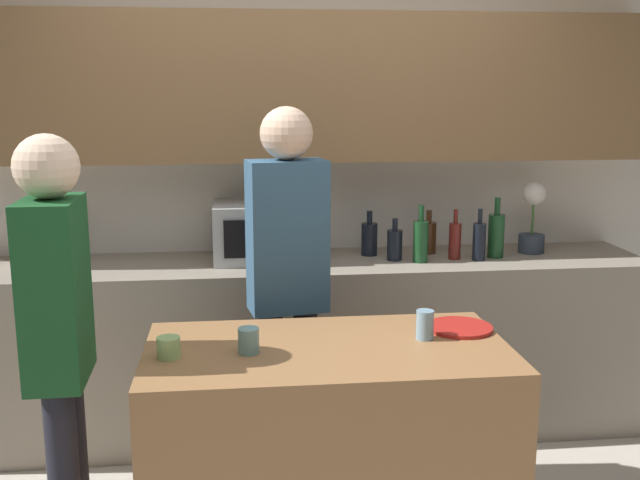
# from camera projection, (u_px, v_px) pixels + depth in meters

# --- Properties ---
(back_wall) EXTENTS (6.40, 0.40, 2.70)m
(back_wall) POSITION_uv_depth(u_px,v_px,m) (300.00, 142.00, 4.04)
(back_wall) COLOR silver
(back_wall) RESTS_ON ground_plane
(back_counter) EXTENTS (3.60, 0.62, 0.94)m
(back_counter) POSITION_uv_depth(u_px,v_px,m) (305.00, 347.00, 3.99)
(back_counter) COLOR gray
(back_counter) RESTS_ON ground_plane
(kitchen_island) EXTENTS (1.34, 0.71, 0.89)m
(kitchen_island) POSITION_uv_depth(u_px,v_px,m) (327.00, 457.00, 2.85)
(kitchen_island) COLOR #996B42
(kitchen_island) RESTS_ON ground_plane
(microwave) EXTENTS (0.52, 0.39, 0.30)m
(microwave) POSITION_uv_depth(u_px,v_px,m) (264.00, 231.00, 3.91)
(microwave) COLOR #B7BABC
(microwave) RESTS_ON back_counter
(toaster) EXTENTS (0.26, 0.16, 0.18)m
(toaster) POSITION_uv_depth(u_px,v_px,m) (42.00, 248.00, 3.80)
(toaster) COLOR silver
(toaster) RESTS_ON back_counter
(potted_plant) EXTENTS (0.14, 0.14, 0.40)m
(potted_plant) POSITION_uv_depth(u_px,v_px,m) (533.00, 217.00, 4.06)
(potted_plant) COLOR #333D4C
(potted_plant) RESTS_ON back_counter
(bottle_0) EXTENTS (0.09, 0.09, 0.24)m
(bottle_0) POSITION_uv_depth(u_px,v_px,m) (369.00, 238.00, 4.02)
(bottle_0) COLOR black
(bottle_0) RESTS_ON back_counter
(bottle_1) EXTENTS (0.08, 0.08, 0.22)m
(bottle_1) POSITION_uv_depth(u_px,v_px,m) (395.00, 244.00, 3.91)
(bottle_1) COLOR black
(bottle_1) RESTS_ON back_counter
(bottle_2) EXTENTS (0.08, 0.08, 0.30)m
(bottle_2) POSITION_uv_depth(u_px,v_px,m) (421.00, 240.00, 3.86)
(bottle_2) COLOR #194723
(bottle_2) RESTS_ON back_counter
(bottle_3) EXTENTS (0.08, 0.08, 0.24)m
(bottle_3) POSITION_uv_depth(u_px,v_px,m) (428.00, 237.00, 4.07)
(bottle_3) COLOR #472814
(bottle_3) RESTS_ON back_counter
(bottle_4) EXTENTS (0.06, 0.06, 0.26)m
(bottle_4) POSITION_uv_depth(u_px,v_px,m) (455.00, 240.00, 3.93)
(bottle_4) COLOR maroon
(bottle_4) RESTS_ON back_counter
(bottle_5) EXTENTS (0.07, 0.07, 0.27)m
(bottle_5) POSITION_uv_depth(u_px,v_px,m) (479.00, 241.00, 3.90)
(bottle_5) COLOR black
(bottle_5) RESTS_ON back_counter
(bottle_6) EXTENTS (0.09, 0.09, 0.32)m
(bottle_6) POSITION_uv_depth(u_px,v_px,m) (496.00, 235.00, 3.96)
(bottle_6) COLOR #194723
(bottle_6) RESTS_ON back_counter
(plate_on_island) EXTENTS (0.26, 0.26, 0.01)m
(plate_on_island) POSITION_uv_depth(u_px,v_px,m) (460.00, 328.00, 2.95)
(plate_on_island) COLOR red
(plate_on_island) RESTS_ON kitchen_island
(cup_0) EXTENTS (0.08, 0.08, 0.09)m
(cup_0) POSITION_uv_depth(u_px,v_px,m) (249.00, 341.00, 2.68)
(cup_0) COLOR #72A2A2
(cup_0) RESTS_ON kitchen_island
(cup_1) EXTENTS (0.07, 0.07, 0.11)m
(cup_1) POSITION_uv_depth(u_px,v_px,m) (425.00, 325.00, 2.83)
(cup_1) COLOR #7DA4BE
(cup_1) RESTS_ON kitchen_island
(cup_2) EXTENTS (0.08, 0.08, 0.08)m
(cup_2) POSITION_uv_depth(u_px,v_px,m) (169.00, 347.00, 2.63)
(cup_2) COLOR #A4D280
(cup_2) RESTS_ON kitchen_island
(person_left) EXTENTS (0.37, 0.24, 1.75)m
(person_left) POSITION_uv_depth(u_px,v_px,m) (288.00, 266.00, 3.31)
(person_left) COLOR black
(person_left) RESTS_ON ground_plane
(person_center) EXTENTS (0.22, 0.34, 1.68)m
(person_center) POSITION_uv_depth(u_px,v_px,m) (58.00, 329.00, 2.61)
(person_center) COLOR black
(person_center) RESTS_ON ground_plane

